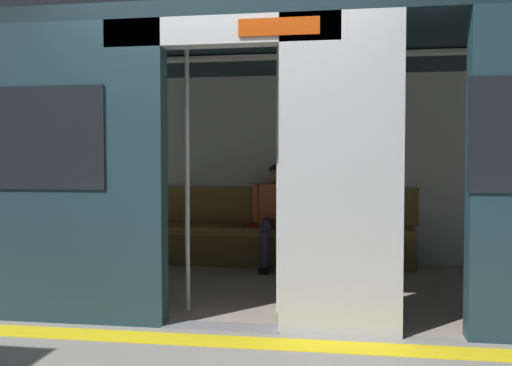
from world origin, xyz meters
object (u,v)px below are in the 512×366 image
Objects in this scene: handbag at (314,220)px; grab_pole_far at (279,174)px; grab_pole_door at (187,174)px; bench_seat at (264,236)px; book at (251,225)px; train_car at (244,125)px; person_seated at (276,208)px.

grab_pole_far is (0.21, 1.93, 0.57)m from handbag.
handbag is 0.12× the size of grab_pole_door.
bench_seat is at bearing -100.51° from grab_pole_door.
book is at bearing -95.55° from grab_pole_door.
grab_pole_door is (0.32, 0.85, -0.45)m from train_car.
train_car is 1.90× the size of bench_seat.
person_seated is at bearing -104.76° from grab_pole_door.
person_seated is at bearing 145.55° from book.
handbag is at bearing -114.89° from grab_pole_door.
bench_seat is 0.21m from book.
grab_pole_far is at bearing 88.20° from book.
person_seated is 0.38m from book.
handbag is 0.74m from book.
grab_pole_far is (-0.53, 1.92, 0.64)m from book.
bench_seat is 2.13m from grab_pole_door.
train_car reaches higher than book.
train_car is 1.67m from handbag.
grab_pole_far is at bearing 97.02° from person_seated.
grab_pole_far is (-0.41, 0.76, -0.45)m from train_car.
grab_pole_far is at bearing -173.31° from grab_pole_door.
book is at bearing -17.12° from person_seated.
handbag reaches higher than bench_seat.
book is 2.11m from grab_pole_door.
person_seated is (-0.19, -1.06, -0.88)m from train_car.
grab_pole_door is at bearing 65.11° from handbag.
grab_pole_door and grab_pole_far have the same top height.
bench_seat is 1.53× the size of grab_pole_door.
person_seated is (-0.14, 0.05, 0.33)m from bench_seat.
handbag is at bearing -117.96° from train_car.
person_seated is at bearing 159.25° from bench_seat.
handbag is 1.18× the size of book.
grab_pole_door reaches higher than person_seated.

